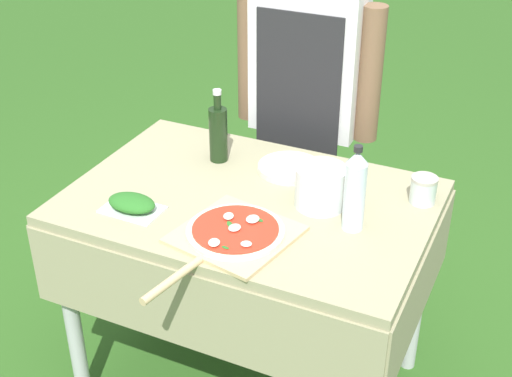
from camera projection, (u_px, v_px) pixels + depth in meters
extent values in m
cube|color=gray|center=(250.00, 202.00, 2.31)|extent=(1.16, 0.79, 0.04)
cube|color=gray|center=(191.00, 313.00, 2.08)|extent=(1.16, 0.01, 0.28)
cube|color=gray|center=(295.00, 188.00, 2.70)|extent=(1.16, 0.01, 0.28)
cube|color=gray|center=(106.00, 204.00, 2.60)|extent=(0.01, 0.79, 0.28)
cube|color=gray|center=(422.00, 289.00, 2.17)|extent=(0.01, 0.79, 0.28)
cylinder|color=#B7B7BC|center=(72.00, 316.00, 2.44)|extent=(0.06, 0.06, 0.77)
cylinder|color=#B7B7BC|center=(172.00, 220.00, 2.96)|extent=(0.06, 0.06, 0.77)
cylinder|color=#B7B7BC|center=(419.00, 286.00, 2.58)|extent=(0.06, 0.06, 0.77)
cylinder|color=#333D56|center=(319.00, 214.00, 3.00)|extent=(0.11, 0.11, 0.77)
cylinder|color=#333D56|center=(285.00, 206.00, 3.06)|extent=(0.11, 0.11, 0.77)
cube|color=silver|center=(308.00, 59.00, 2.69)|extent=(0.42, 0.18, 0.58)
cube|color=#232326|center=(297.00, 121.00, 2.72)|extent=(0.33, 0.01, 0.84)
cylinder|color=brown|center=(370.00, 75.00, 2.61)|extent=(0.09, 0.09, 0.52)
cylinder|color=brown|center=(249.00, 56.00, 2.79)|extent=(0.09, 0.09, 0.52)
cube|color=#D1B27F|center=(236.00, 235.00, 2.10)|extent=(0.37, 0.37, 0.01)
cylinder|color=#D1B27F|center=(174.00, 281.00, 1.91)|extent=(0.07, 0.23, 0.02)
cylinder|color=beige|center=(235.00, 231.00, 2.10)|extent=(0.29, 0.29, 0.01)
cylinder|color=red|center=(235.00, 229.00, 2.09)|extent=(0.26, 0.26, 0.00)
ellipsoid|color=white|center=(228.00, 216.00, 2.13)|extent=(0.04, 0.04, 0.02)
ellipsoid|color=white|center=(214.00, 242.00, 2.02)|extent=(0.05, 0.05, 0.01)
ellipsoid|color=white|center=(235.00, 228.00, 2.08)|extent=(0.04, 0.05, 0.01)
ellipsoid|color=white|center=(246.00, 244.00, 2.01)|extent=(0.04, 0.04, 0.01)
ellipsoid|color=white|center=(253.00, 219.00, 2.12)|extent=(0.04, 0.05, 0.01)
ellipsoid|color=white|center=(235.00, 227.00, 2.09)|extent=(0.04, 0.04, 0.01)
ellipsoid|color=#286B23|center=(259.00, 220.00, 2.13)|extent=(0.04, 0.02, 0.00)
ellipsoid|color=#286B23|center=(225.00, 247.00, 2.00)|extent=(0.03, 0.01, 0.00)
ellipsoid|color=#286B23|center=(230.00, 224.00, 2.11)|extent=(0.04, 0.04, 0.00)
cylinder|color=black|center=(218.00, 135.00, 2.48)|extent=(0.06, 0.06, 0.19)
cylinder|color=black|center=(217.00, 102.00, 2.41)|extent=(0.03, 0.03, 0.05)
cylinder|color=silver|center=(217.00, 92.00, 2.40)|extent=(0.03, 0.03, 0.02)
cylinder|color=silver|center=(354.00, 196.00, 2.09)|extent=(0.06, 0.06, 0.22)
cone|color=silver|center=(358.00, 158.00, 2.03)|extent=(0.06, 0.06, 0.04)
cylinder|color=#232326|center=(358.00, 149.00, 2.01)|extent=(0.03, 0.03, 0.02)
cube|color=silver|center=(132.00, 210.00, 2.23)|extent=(0.19, 0.12, 0.01)
ellipsoid|color=#286B23|center=(132.00, 203.00, 2.22)|extent=(0.16, 0.11, 0.04)
cylinder|color=silver|center=(320.00, 187.00, 2.23)|extent=(0.16, 0.16, 0.13)
cylinder|color=beige|center=(290.00, 170.00, 2.46)|extent=(0.22, 0.22, 0.00)
cylinder|color=beige|center=(290.00, 168.00, 2.45)|extent=(0.22, 0.22, 0.00)
cylinder|color=beige|center=(290.00, 167.00, 2.45)|extent=(0.22, 0.22, 0.00)
cylinder|color=beige|center=(290.00, 166.00, 2.45)|extent=(0.22, 0.22, 0.00)
cylinder|color=silver|center=(423.00, 191.00, 2.26)|extent=(0.08, 0.08, 0.08)
cylinder|color=red|center=(423.00, 194.00, 2.26)|extent=(0.07, 0.07, 0.06)
cylinder|color=#B7B2A3|center=(425.00, 179.00, 2.23)|extent=(0.08, 0.08, 0.01)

